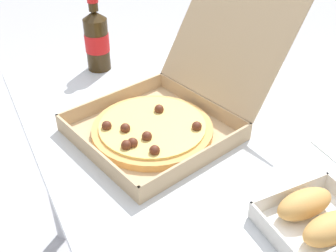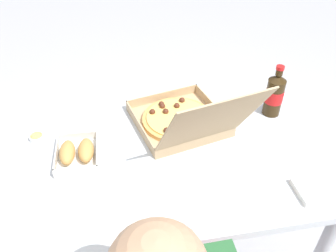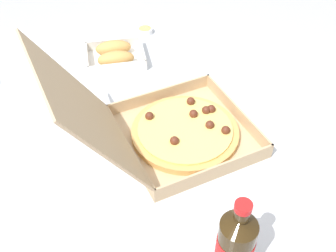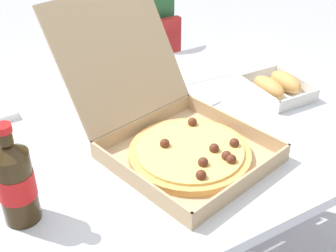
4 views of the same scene
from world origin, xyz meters
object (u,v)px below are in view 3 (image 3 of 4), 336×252
(cola_bottle, at_px, (235,245))
(paper_menu, at_px, (40,87))
(pizza_box_open, at_px, (170,129))
(dipping_sauce_cup, at_px, (145,30))
(bread_side_box, at_px, (115,55))

(cola_bottle, bearing_deg, paper_menu, 28.34)
(pizza_box_open, relative_size, dipping_sauce_cup, 10.25)
(bread_side_box, relative_size, paper_menu, 0.93)
(pizza_box_open, bearing_deg, cola_bottle, -174.45)
(pizza_box_open, distance_m, dipping_sauce_cup, 0.57)
(paper_menu, distance_m, dipping_sauce_cup, 0.45)
(pizza_box_open, height_order, paper_menu, pizza_box_open)
(bread_side_box, bearing_deg, pizza_box_open, -167.16)
(pizza_box_open, xyz_separation_m, dipping_sauce_cup, (0.57, -0.04, -0.04))
(pizza_box_open, bearing_deg, dipping_sauce_cup, -3.61)
(bread_side_box, xyz_separation_m, paper_menu, (-0.09, 0.25, -0.02))
(pizza_box_open, relative_size, bread_side_box, 2.95)
(bread_side_box, distance_m, paper_menu, 0.27)
(cola_bottle, height_order, dipping_sauce_cup, cola_bottle)
(pizza_box_open, height_order, bread_side_box, pizza_box_open)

